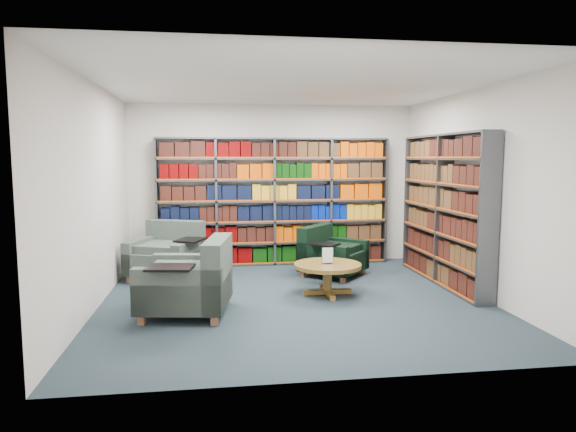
{
  "coord_description": "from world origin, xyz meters",
  "views": [
    {
      "loc": [
        -1.02,
        -6.55,
        1.87
      ],
      "look_at": [
        0.0,
        0.6,
        1.05
      ],
      "focal_mm": 32.0,
      "sensor_mm": 36.0,
      "label": 1
    }
  ],
  "objects": [
    {
      "name": "chair_teal_left",
      "position": [
        -1.76,
        1.56,
        0.35
      ],
      "size": [
        1.28,
        1.24,
        0.87
      ],
      "color": "#072035",
      "rests_on": "ground"
    },
    {
      "name": "bookshelf_right",
      "position": [
        2.34,
        0.6,
        1.1
      ],
      "size": [
        0.28,
        2.5,
        2.2
      ],
      "color": "#47494F",
      "rests_on": "ground"
    },
    {
      "name": "chair_green_right",
      "position": [
        0.77,
        1.36,
        0.32
      ],
      "size": [
        1.21,
        1.21,
        0.78
      ],
      "color": "black",
      "rests_on": "ground"
    },
    {
      "name": "chair_teal_front",
      "position": [
        -1.29,
        -0.44,
        0.37
      ],
      "size": [
        1.16,
        1.27,
        0.92
      ],
      "color": "#072035",
      "rests_on": "ground"
    },
    {
      "name": "coffee_table",
      "position": [
        0.49,
        0.18,
        0.35
      ],
      "size": [
        0.92,
        0.92,
        0.65
      ],
      "color": "olive",
      "rests_on": "ground"
    },
    {
      "name": "room_shell",
      "position": [
        0.0,
        0.0,
        1.4
      ],
      "size": [
        5.02,
        5.02,
        2.82
      ],
      "color": "#19222F",
      "rests_on": "ground"
    },
    {
      "name": "bookshelf_back",
      "position": [
        0.0,
        2.34,
        1.1
      ],
      "size": [
        4.0,
        0.28,
        2.2
      ],
      "color": "#47494F",
      "rests_on": "ground"
    }
  ]
}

